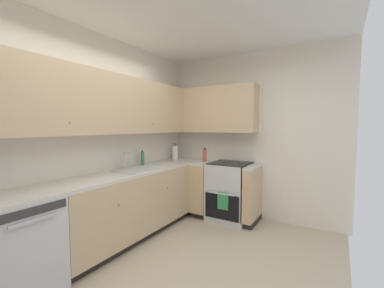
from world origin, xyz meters
The scene contains 16 objects.
ground_plane centered at (0.00, 0.00, -0.01)m, with size 4.13×2.83×0.02m, color #BCAD93.
wall_back centered at (0.00, 1.44, 1.34)m, with size 4.23×0.05×2.69m, color silver.
wall_right centered at (2.09, 0.00, 1.34)m, with size 0.05×2.93×2.69m, color silver.
dishwasher centered at (-0.88, 1.11, 0.44)m, with size 0.60×0.63×0.87m.
lower_cabinets_back centered at (0.44, 1.12, 0.44)m, with size 2.04×0.62×0.87m.
countertop_back centered at (0.44, 1.11, 0.89)m, with size 3.25×0.60×0.04m, color beige.
lower_cabinets_right centered at (1.77, 0.38, 0.44)m, with size 0.62×1.04×0.87m.
countertop_right centered at (1.76, 0.38, 0.89)m, with size 0.60×1.04×0.03m.
oven_range centered at (1.78, 0.22, 0.46)m, with size 0.68×0.62×1.06m.
upper_cabinets_back centered at (0.28, 1.25, 1.78)m, with size 2.93×0.34×0.76m.
upper_cabinets_right centered at (1.90, 0.63, 1.78)m, with size 0.32×1.56×0.76m.
sink centered at (0.56, 1.08, 0.87)m, with size 0.55×0.40×0.10m.
faucet centered at (0.56, 1.29, 1.05)m, with size 0.07×0.16×0.23m.
soap_bottle centered at (0.91, 1.29, 1.01)m, with size 0.05×0.05×0.23m.
paper_towel_roll centered at (1.74, 1.27, 1.03)m, with size 0.11×0.11×0.30m.
oil_bottle centered at (1.76, 0.68, 1.02)m, with size 0.06×0.06×0.23m.
Camera 1 is at (-1.85, -1.26, 1.50)m, focal length 22.83 mm.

